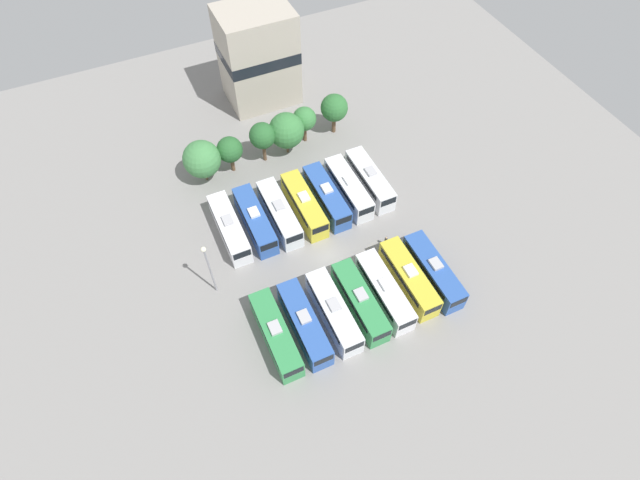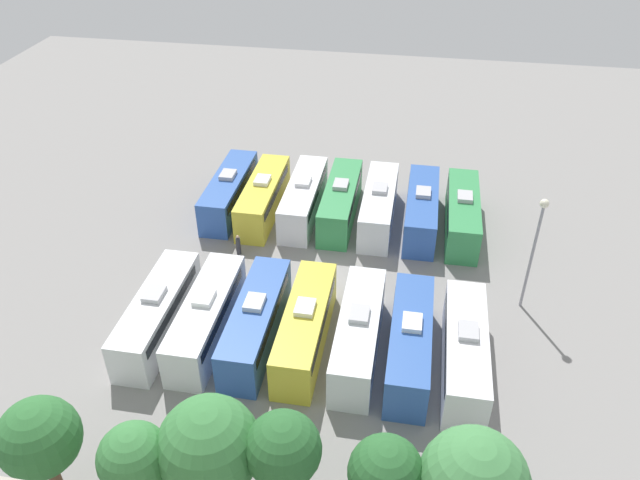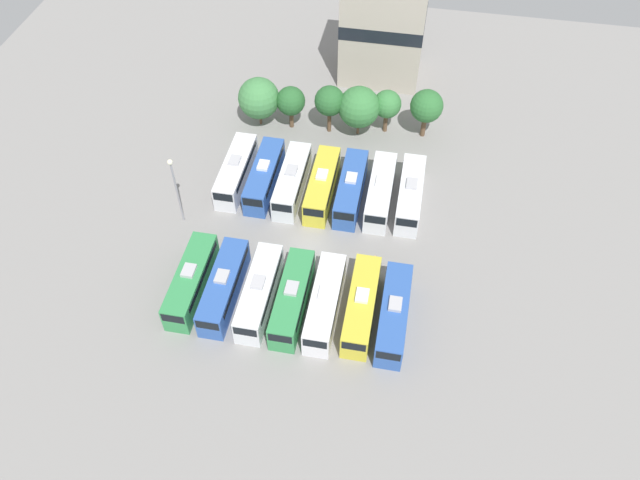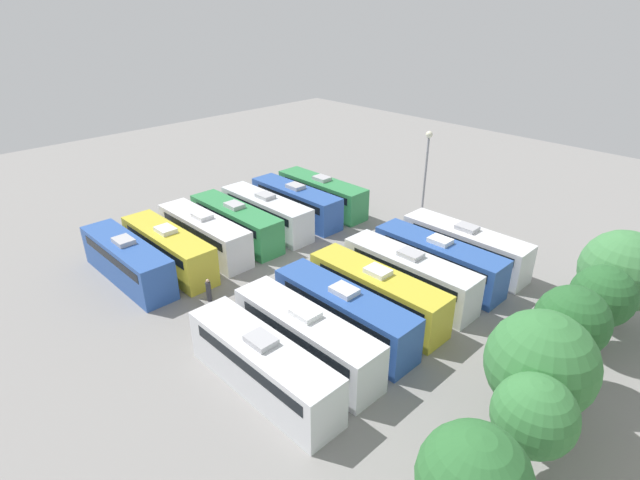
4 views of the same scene
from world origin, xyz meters
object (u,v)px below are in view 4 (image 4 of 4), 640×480
bus_1 (296,202)px  bus_10 (377,292)px  bus_2 (266,212)px  bus_6 (127,260)px  worker_person (209,291)px  bus_12 (306,336)px  tree_3 (541,364)px  bus_4 (204,233)px  tree_4 (534,416)px  bus_5 (168,248)px  tree_2 (571,322)px  light_pole (426,164)px  bus_9 (409,274)px  bus_8 (438,259)px  tree_1 (602,297)px  bus_3 (236,222)px  bus_13 (263,364)px  tree_0 (622,271)px  bus_0 (322,193)px  bus_7 (465,246)px  bus_11 (344,312)px

bus_1 → bus_10: 17.17m
bus_2 → bus_6: size_ratio=1.00×
bus_2 → bus_6: 13.13m
bus_6 → worker_person: 7.22m
worker_person → bus_12: bearing=93.6°
bus_1 → tree_3: 29.01m
bus_2 → bus_4: 6.49m
bus_1 → tree_3: bearing=71.3°
tree_4 → tree_3: bearing=-160.1°
bus_4 → bus_5: (3.48, 0.37, 0.00)m
bus_10 → tree_3: (2.40, 11.64, 2.38)m
bus_5 → tree_2: tree_2 is taller
bus_6 → tree_3: 28.60m
bus_5 → light_pole: bearing=157.1°
bus_9 → light_pole: size_ratio=1.16×
bus_12 → bus_8: bearing=179.7°
bus_2 → bus_12: size_ratio=1.00×
bus_2 → bus_8: size_ratio=1.00×
bus_4 → tree_1: bearing=108.8°
worker_person → tree_2: (-8.40, 20.73, 3.74)m
bus_3 → bus_9: (-3.49, 15.92, 0.00)m
bus_10 → tree_2: bearing=96.0°
bus_2 → bus_5: bearing=1.8°
bus_8 → bus_10: size_ratio=1.00×
bus_4 → bus_8: 18.95m
worker_person → bus_6: bearing=-68.2°
bus_3 → tree_4: size_ratio=1.75×
bus_6 → bus_3: bearing=-180.0°
bus_13 → tree_3: tree_3 is taller
bus_8 → tree_2: (5.55, 11.25, 2.86)m
bus_3 → worker_person: 9.83m
bus_6 → tree_2: size_ratio=1.59×
bus_1 → bus_4: bearing=-0.5°
bus_2 → tree_0: (-6.79, 27.08, 2.23)m
bus_10 → bus_13: (9.93, 0.39, 0.00)m
bus_0 → bus_6: same height
bus_4 → light_pole: bearing=152.2°
bus_4 → bus_3: bearing=-179.3°
tree_1 → tree_4: 11.85m
bus_6 → tree_1: 31.72m
bus_0 → bus_5: size_ratio=1.00×
worker_person → bus_9: bearing=139.0°
bus_3 → tree_4: tree_4 is taller
bus_5 → bus_8: (-13.46, 15.73, 0.00)m
bus_5 → bus_12: 15.66m
bus_1 → tree_3: size_ratio=1.54×
tree_1 → tree_2: (4.85, 0.02, 0.66)m
bus_1 → bus_7: 16.53m
bus_11 → tree_1: 14.91m
bus_1 → bus_3: bearing=-1.1°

